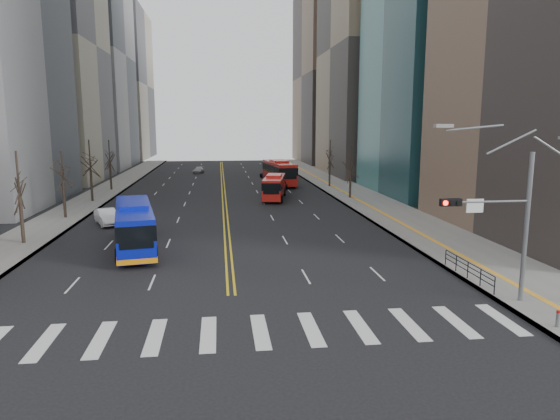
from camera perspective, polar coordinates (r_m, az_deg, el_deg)
ground at (r=23.50m, az=-5.22°, el=-13.78°), size 220.00×220.00×0.00m
sidewalk_right at (r=69.57m, az=8.13°, el=1.99°), size 7.00×130.00×0.15m
sidewalk_left at (r=69.06m, az=-20.26°, el=1.42°), size 5.00×130.00×0.15m
crosswalk at (r=23.50m, az=-5.22°, el=-13.77°), size 26.70×4.00×0.01m
centerline at (r=77.12m, az=-6.52°, el=2.73°), size 0.55×100.00×0.01m
office_towers at (r=91.22m, az=-6.83°, el=18.88°), size 83.00×134.00×58.00m
signal_mast at (r=27.92m, az=23.98°, el=-0.39°), size 5.37×0.37×9.39m
pedestrian_railing at (r=32.44m, az=20.68°, el=-6.16°), size 0.06×6.06×1.02m
street_trees at (r=56.67m, az=-13.72°, el=4.94°), size 35.20×47.20×7.60m
blue_bus at (r=39.57m, az=-16.32°, el=-1.56°), size 4.78×12.53×3.56m
red_bus_near at (r=63.28m, az=-0.65°, el=2.86°), size 4.07×10.05×3.14m
red_bus_far at (r=78.35m, az=-0.10°, el=4.47°), size 4.18×12.48×3.85m
car_white at (r=49.91m, az=-19.19°, el=-0.73°), size 3.26×4.81×1.50m
car_dark_mid at (r=71.46m, az=0.01°, el=2.83°), size 3.00×4.68×1.48m
car_silver at (r=98.41m, az=-9.31°, el=4.52°), size 2.27×4.26×1.17m
car_dark_far at (r=87.88m, az=-1.34°, el=4.00°), size 3.03×4.24×1.07m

